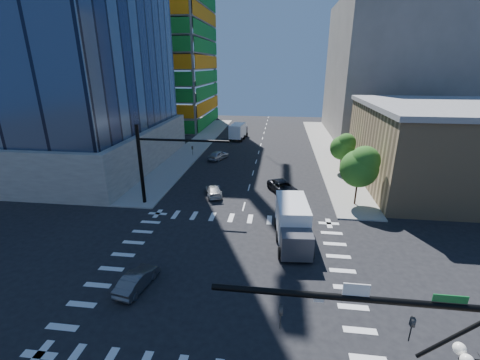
# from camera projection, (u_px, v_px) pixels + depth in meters

# --- Properties ---
(ground) EXTENTS (160.00, 160.00, 0.00)m
(ground) POSITION_uv_depth(u_px,v_px,m) (226.00, 270.00, 25.05)
(ground) COLOR black
(ground) RESTS_ON ground
(road_markings) EXTENTS (20.00, 20.00, 0.01)m
(road_markings) POSITION_uv_depth(u_px,v_px,m) (226.00, 270.00, 25.05)
(road_markings) COLOR silver
(road_markings) RESTS_ON ground
(sidewalk_ne) EXTENTS (5.00, 60.00, 0.15)m
(sidewalk_ne) POSITION_uv_depth(u_px,v_px,m) (326.00, 149.00, 60.90)
(sidewalk_ne) COLOR gray
(sidewalk_ne) RESTS_ON ground
(sidewalk_nw) EXTENTS (5.00, 60.00, 0.15)m
(sidewalk_nw) POSITION_uv_depth(u_px,v_px,m) (197.00, 145.00, 63.83)
(sidewalk_nw) COLOR gray
(sidewalk_nw) RESTS_ON ground
(construction_building) EXTENTS (25.16, 34.50, 70.60)m
(construction_building) POSITION_uv_depth(u_px,v_px,m) (155.00, 23.00, 77.74)
(construction_building) COLOR slate
(construction_building) RESTS_ON ground
(commercial_building) EXTENTS (20.50, 22.50, 10.60)m
(commercial_building) POSITION_uv_depth(u_px,v_px,m) (447.00, 146.00, 40.85)
(commercial_building) COLOR tan
(commercial_building) RESTS_ON ground
(bg_building_ne) EXTENTS (24.00, 30.00, 28.00)m
(bg_building_ne) POSITION_uv_depth(u_px,v_px,m) (392.00, 70.00, 68.48)
(bg_building_ne) COLOR slate
(bg_building_ne) RESTS_ON ground
(signal_mast_nw) EXTENTS (10.20, 0.40, 9.00)m
(signal_mast_nw) POSITION_uv_depth(u_px,v_px,m) (153.00, 158.00, 35.10)
(signal_mast_nw) COLOR black
(signal_mast_nw) RESTS_ON sidewalk_nw
(tree_south) EXTENTS (4.16, 4.16, 6.82)m
(tree_south) POSITION_uv_depth(u_px,v_px,m) (361.00, 166.00, 34.96)
(tree_south) COLOR #382316
(tree_south) RESTS_ON sidewalk_ne
(tree_north) EXTENTS (3.54, 3.52, 5.78)m
(tree_north) POSITION_uv_depth(u_px,v_px,m) (343.00, 146.00, 46.36)
(tree_north) COLOR #382316
(tree_north) RESTS_ON sidewalk_ne
(car_nb_far) EXTENTS (4.50, 5.90, 1.49)m
(car_nb_far) POSITION_uv_depth(u_px,v_px,m) (283.00, 187.00, 39.80)
(car_nb_far) COLOR black
(car_nb_far) RESTS_ON ground
(car_sb_near) EXTENTS (2.99, 4.65, 1.25)m
(car_sb_near) POSITION_uv_depth(u_px,v_px,m) (214.00, 190.00, 39.19)
(car_sb_near) COLOR #BABABA
(car_sb_near) RESTS_ON ground
(car_sb_mid) EXTENTS (3.41, 4.78, 1.51)m
(car_sb_mid) POSITION_uv_depth(u_px,v_px,m) (218.00, 155.00, 54.06)
(car_sb_mid) COLOR #B9BCC2
(car_sb_mid) RESTS_ON ground
(car_sb_cross) EXTENTS (2.03, 4.14, 1.31)m
(car_sb_cross) POSITION_uv_depth(u_px,v_px,m) (137.00, 280.00, 22.84)
(car_sb_cross) COLOR #4A4B4F
(car_sb_cross) RESTS_ON ground
(box_truck_near) EXTENTS (3.40, 6.94, 3.53)m
(box_truck_near) POSITION_uv_depth(u_px,v_px,m) (293.00, 227.00, 28.35)
(box_truck_near) COLOR black
(box_truck_near) RESTS_ON ground
(box_truck_far) EXTENTS (3.47, 6.69, 3.36)m
(box_truck_far) POSITION_uv_depth(u_px,v_px,m) (239.00, 132.00, 68.84)
(box_truck_far) COLOR black
(box_truck_far) RESTS_ON ground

